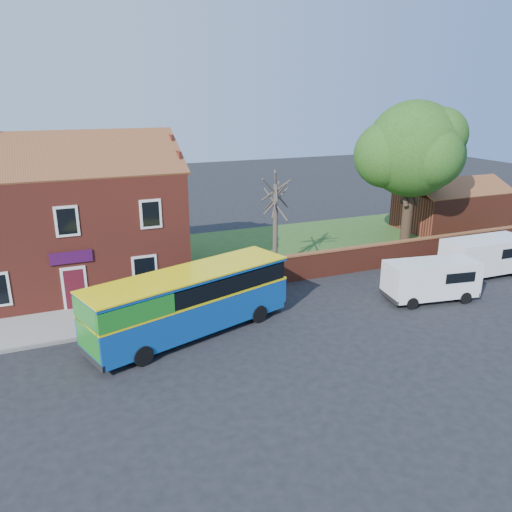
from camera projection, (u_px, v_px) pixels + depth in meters
name	position (u px, v px, depth m)	size (l,w,h in m)	color
ground	(263.00, 351.00, 21.14)	(120.00, 120.00, 0.00)	black
pavement	(80.00, 322.00, 23.63)	(18.00, 3.50, 0.12)	gray
kerb	(82.00, 338.00, 22.09)	(18.00, 0.15, 0.14)	slate
grass_strip	(354.00, 239.00, 37.27)	(26.00, 12.00, 0.04)	#426B28
shop_building	(65.00, 226.00, 27.64)	(12.30, 8.13, 10.50)	maroon
boundary_wall	(407.00, 252.00, 31.75)	(22.00, 0.38, 1.60)	maroon
outbuilding	(451.00, 209.00, 40.04)	(8.20, 5.06, 4.17)	maroon
bus	(185.00, 301.00, 22.03)	(9.87, 5.30, 2.93)	#0D4699
van_near	(431.00, 279.00, 26.08)	(5.03, 2.62, 2.11)	white
van_far	(485.00, 255.00, 29.59)	(5.21, 2.24, 2.27)	white
large_tree	(412.00, 152.00, 34.22)	(8.25, 6.52, 10.06)	black
bare_tree	(275.00, 222.00, 30.27)	(2.17, 2.58, 5.78)	#4C4238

